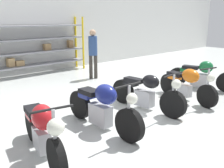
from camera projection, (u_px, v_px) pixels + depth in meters
ground_plane at (124, 117)px, 5.68m from camera, size 30.00×30.00×0.00m
back_wall at (15, 29)px, 9.40m from camera, size 30.00×0.08×3.60m
shelving_rack at (30, 47)px, 9.58m from camera, size 4.74×0.63×2.24m
motorcycle_red at (42, 129)px, 3.92m from camera, size 0.67×1.96×1.04m
motorcycle_blue at (103, 106)px, 4.96m from camera, size 0.64×2.15×1.07m
motorcycle_black at (147, 93)px, 6.02m from camera, size 0.71×2.13×1.01m
motorcycle_orange at (187, 83)px, 6.73m from camera, size 0.70×1.98×1.01m
motorcycle_green at (202, 75)px, 7.91m from camera, size 0.85×2.05×1.01m
person_browsing at (93, 50)px, 9.06m from camera, size 0.45×0.45×1.79m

